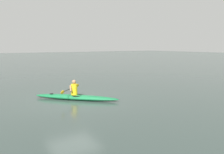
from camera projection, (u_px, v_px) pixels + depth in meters
ground_plane at (73, 100)px, 12.04m from camera, size 160.00×160.00×0.00m
kayak at (76, 97)px, 12.15m from camera, size 3.57×3.75×0.26m
kayaker at (74, 88)px, 12.11m from camera, size 1.73×1.62×0.78m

